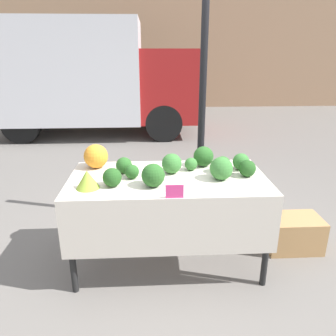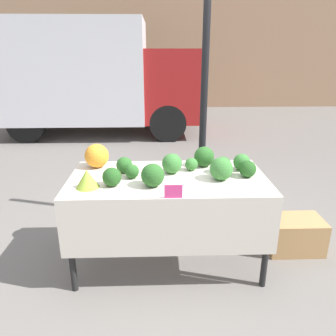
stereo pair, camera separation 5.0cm
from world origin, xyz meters
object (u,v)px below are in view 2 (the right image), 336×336
(orange_cauliflower, at_px, (97,156))
(produce_crate, at_px, (294,234))
(price_sign, at_px, (173,192))
(parked_truck, at_px, (94,75))

(orange_cauliflower, height_order, produce_crate, orange_cauliflower)
(price_sign, height_order, produce_crate, price_sign)
(produce_crate, bearing_deg, parked_truck, 118.85)
(parked_truck, xyz_separation_m, price_sign, (1.49, -5.40, -0.42))
(orange_cauliflower, bearing_deg, parked_truck, 100.11)
(orange_cauliflower, xyz_separation_m, price_sign, (0.65, -0.68, -0.06))
(orange_cauliflower, xyz_separation_m, produce_crate, (1.83, -0.12, -0.76))
(orange_cauliflower, relative_size, produce_crate, 0.42)
(price_sign, distance_m, produce_crate, 1.48)
(price_sign, relative_size, produce_crate, 0.25)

